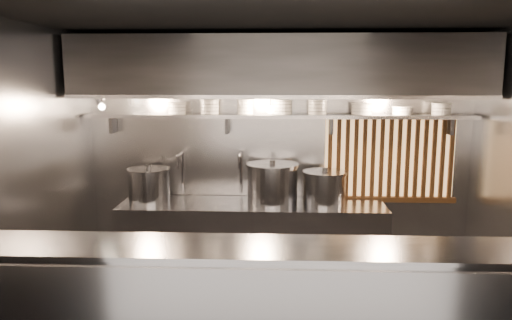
# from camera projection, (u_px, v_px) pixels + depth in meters

# --- Properties ---
(ceiling) EXTENTS (4.50, 4.50, 0.00)m
(ceiling) POSITION_uv_depth(u_px,v_px,m) (280.00, 20.00, 4.22)
(ceiling) COLOR black
(ceiling) RESTS_ON wall_back
(wall_back) EXTENTS (4.50, 0.00, 4.50)m
(wall_back) POSITION_uv_depth(u_px,v_px,m) (279.00, 155.00, 5.93)
(wall_back) COLOR gray
(wall_back) RESTS_ON floor
(wall_left) EXTENTS (0.00, 3.00, 3.00)m
(wall_left) POSITION_uv_depth(u_px,v_px,m) (33.00, 179.00, 4.55)
(wall_left) COLOR gray
(wall_left) RESTS_ON floor
(serving_counter) EXTENTS (4.50, 0.56, 1.13)m
(serving_counter) POSITION_uv_depth(u_px,v_px,m) (278.00, 320.00, 3.65)
(serving_counter) COLOR #96969B
(serving_counter) RESTS_ON floor
(cooking_bench) EXTENTS (3.00, 0.70, 0.90)m
(cooking_bench) POSITION_uv_depth(u_px,v_px,m) (252.00, 241.00, 5.74)
(cooking_bench) COLOR #96969B
(cooking_bench) RESTS_ON floor
(bowl_shelf) EXTENTS (4.40, 0.34, 0.04)m
(bowl_shelf) POSITION_uv_depth(u_px,v_px,m) (279.00, 116.00, 5.68)
(bowl_shelf) COLOR #96969B
(bowl_shelf) RESTS_ON wall_back
(exhaust_hood) EXTENTS (4.40, 0.81, 0.65)m
(exhaust_hood) POSITION_uv_depth(u_px,v_px,m) (279.00, 67.00, 5.37)
(exhaust_hood) COLOR #2D2D30
(exhaust_hood) RESTS_ON ceiling
(wood_screen) EXTENTS (1.56, 0.09, 1.04)m
(wood_screen) POSITION_uv_depth(u_px,v_px,m) (390.00, 158.00, 5.83)
(wood_screen) COLOR #F9BA70
(wood_screen) RESTS_ON wall_back
(faucet_left) EXTENTS (0.04, 0.30, 0.50)m
(faucet_left) POSITION_uv_depth(u_px,v_px,m) (181.00, 164.00, 5.87)
(faucet_left) COLOR silver
(faucet_left) RESTS_ON wall_back
(faucet_right) EXTENTS (0.04, 0.30, 0.50)m
(faucet_right) POSITION_uv_depth(u_px,v_px,m) (240.00, 164.00, 5.84)
(faucet_right) COLOR silver
(faucet_right) RESTS_ON wall_back
(heat_lamp) EXTENTS (0.25, 0.35, 0.20)m
(heat_lamp) POSITION_uv_depth(u_px,v_px,m) (100.00, 101.00, 5.27)
(heat_lamp) COLOR #96969B
(heat_lamp) RESTS_ON exhaust_hood
(pendant_bulb) EXTENTS (0.09, 0.09, 0.19)m
(pendant_bulb) POSITION_uv_depth(u_px,v_px,m) (270.00, 110.00, 5.55)
(pendant_bulb) COLOR #2D2D30
(pendant_bulb) RESTS_ON exhaust_hood
(stock_pot_left) EXTENTS (0.61, 0.61, 0.43)m
(stock_pot_left) POSITION_uv_depth(u_px,v_px,m) (149.00, 185.00, 5.71)
(stock_pot_left) COLOR #96969B
(stock_pot_left) RESTS_ON cooking_bench
(stock_pot_mid) EXTENTS (0.66, 0.66, 0.49)m
(stock_pot_mid) POSITION_uv_depth(u_px,v_px,m) (272.00, 183.00, 5.66)
(stock_pot_mid) COLOR #96969B
(stock_pot_mid) RESTS_ON cooking_bench
(stock_pot_right) EXTENTS (0.52, 0.52, 0.42)m
(stock_pot_right) POSITION_uv_depth(u_px,v_px,m) (325.00, 188.00, 5.61)
(stock_pot_right) COLOR #96969B
(stock_pot_right) RESTS_ON cooking_bench
(bowl_stack_0) EXTENTS (0.22, 0.22, 0.13)m
(bowl_stack_0) POSITION_uv_depth(u_px,v_px,m) (177.00, 108.00, 5.71)
(bowl_stack_0) COLOR white
(bowl_stack_0) RESTS_ON bowl_shelf
(bowl_stack_1) EXTENTS (0.22, 0.22, 0.17)m
(bowl_stack_1) POSITION_uv_depth(u_px,v_px,m) (210.00, 107.00, 5.69)
(bowl_stack_1) COLOR white
(bowl_stack_1) RESTS_ON bowl_shelf
(bowl_stack_2) EXTENTS (0.20, 0.20, 0.17)m
(bowl_stack_2) POSITION_uv_depth(u_px,v_px,m) (245.00, 107.00, 5.68)
(bowl_stack_2) COLOR white
(bowl_stack_2) RESTS_ON bowl_shelf
(bowl_stack_3) EXTENTS (0.24, 0.24, 0.17)m
(bowl_stack_3) POSITION_uv_depth(u_px,v_px,m) (282.00, 107.00, 5.66)
(bowl_stack_3) COLOR white
(bowl_stack_3) RESTS_ON bowl_shelf
(bowl_stack_4) EXTENTS (0.22, 0.22, 0.17)m
(bowl_stack_4) POSITION_uv_depth(u_px,v_px,m) (317.00, 107.00, 5.64)
(bowl_stack_4) COLOR white
(bowl_stack_4) RESTS_ON bowl_shelf
(bowl_stack_5) EXTENTS (0.25, 0.25, 0.13)m
(bowl_stack_5) POSITION_uv_depth(u_px,v_px,m) (362.00, 109.00, 5.62)
(bowl_stack_5) COLOR white
(bowl_stack_5) RESTS_ON bowl_shelf
(bowl_stack_6) EXTENTS (0.22, 0.22, 0.09)m
(bowl_stack_6) POSITION_uv_depth(u_px,v_px,m) (402.00, 111.00, 5.60)
(bowl_stack_6) COLOR white
(bowl_stack_6) RESTS_ON bowl_shelf
(bowl_stack_7) EXTENTS (0.22, 0.22, 0.13)m
(bowl_stack_7) POSITION_uv_depth(u_px,v_px,m) (441.00, 109.00, 5.58)
(bowl_stack_7) COLOR white
(bowl_stack_7) RESTS_ON bowl_shelf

